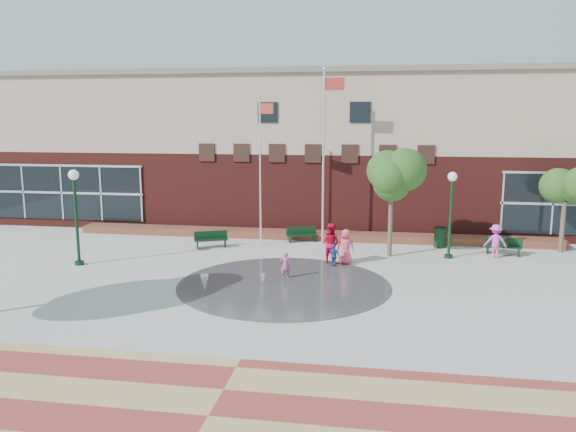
% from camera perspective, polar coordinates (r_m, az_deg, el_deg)
% --- Properties ---
extents(ground, '(120.00, 120.00, 0.00)m').
position_cam_1_polar(ground, '(19.49, -1.92, -9.59)').
color(ground, '#666056').
rests_on(ground, ground).
extents(plaza_concrete, '(46.00, 18.00, 0.01)m').
position_cam_1_polar(plaza_concrete, '(23.24, 0.00, -6.32)').
color(plaza_concrete, '#A8A8A0').
rests_on(plaza_concrete, ground).
extents(paver_band, '(46.00, 6.00, 0.01)m').
position_cam_1_polar(paver_band, '(13.29, -8.12, -19.52)').
color(paver_band, '#99372F').
rests_on(paver_band, ground).
extents(splash_pad, '(8.40, 8.40, 0.01)m').
position_cam_1_polar(splash_pad, '(22.29, -0.42, -7.03)').
color(splash_pad, '#383A3D').
rests_on(splash_pad, ground).
extents(library_building, '(44.40, 10.40, 9.20)m').
position_cam_1_polar(library_building, '(35.72, 3.51, 6.95)').
color(library_building, '#571C19').
rests_on(library_building, ground).
extents(flower_bed, '(26.00, 1.20, 0.40)m').
position_cam_1_polar(flower_bed, '(30.53, 2.30, -2.36)').
color(flower_bed, maroon).
rests_on(flower_bed, ground).
extents(flagpole_left, '(0.83, 0.41, 7.62)m').
position_cam_1_polar(flagpole_left, '(28.54, -2.78, 5.39)').
color(flagpole_left, silver).
rests_on(flagpole_left, ground).
extents(flagpole_right, '(1.11, 0.18, 8.99)m').
position_cam_1_polar(flagpole_right, '(28.73, 3.73, 6.97)').
color(flagpole_right, silver).
rests_on(flagpole_right, ground).
extents(lamp_left, '(0.45, 0.45, 4.28)m').
position_cam_1_polar(lamp_left, '(26.40, -20.77, 0.91)').
color(lamp_left, black).
rests_on(lamp_left, ground).
extents(lamp_right, '(0.43, 0.43, 4.07)m').
position_cam_1_polar(lamp_right, '(26.98, 16.23, 1.07)').
color(lamp_right, black).
rests_on(lamp_right, ground).
extents(bench_left, '(1.73, 1.10, 0.85)m').
position_cam_1_polar(bench_left, '(28.69, -7.80, -2.70)').
color(bench_left, black).
rests_on(bench_left, ground).
extents(bench_mid, '(1.66, 0.93, 0.81)m').
position_cam_1_polar(bench_mid, '(29.73, 1.41, -2.18)').
color(bench_mid, black).
rests_on(bench_mid, ground).
extents(bench_right, '(1.74, 0.97, 0.84)m').
position_cam_1_polar(bench_right, '(28.89, 21.01, -3.19)').
color(bench_right, black).
rests_on(bench_right, ground).
extents(trash_can, '(0.64, 0.64, 1.05)m').
position_cam_1_polar(trash_can, '(29.46, 15.19, -2.10)').
color(trash_can, black).
rests_on(trash_can, ground).
extents(tree_mid, '(3.00, 3.00, 5.06)m').
position_cam_1_polar(tree_mid, '(26.55, 10.50, 3.68)').
color(tree_mid, '#493B2F').
rests_on(tree_mid, ground).
extents(tree_small_right, '(2.39, 2.39, 4.09)m').
position_cam_1_polar(tree_small_right, '(30.13, 26.36, 2.20)').
color(tree_small_right, '#493B2F').
rests_on(tree_small_right, ground).
extents(water_jet_a, '(0.33, 0.33, 0.64)m').
position_cam_1_polar(water_jet_a, '(21.69, -8.45, -7.64)').
color(water_jet_a, white).
rests_on(water_jet_a, ground).
extents(water_jet_b, '(0.17, 0.17, 0.39)m').
position_cam_1_polar(water_jet_b, '(22.39, -2.56, -6.97)').
color(water_jet_b, white).
rests_on(water_jet_b, ground).
extents(child_splash, '(0.45, 0.33, 1.14)m').
position_cam_1_polar(child_splash, '(23.01, -0.27, -5.02)').
color(child_splash, '#C34F93').
rests_on(child_splash, ground).
extents(adult_red, '(1.11, 1.02, 1.86)m').
position_cam_1_polar(adult_red, '(25.35, 4.35, -2.80)').
color(adult_red, red).
rests_on(adult_red, ground).
extents(adult_pink, '(0.80, 0.54, 1.61)m').
position_cam_1_polar(adult_pink, '(25.31, 5.88, -3.14)').
color(adult_pink, '#EA4E67').
rests_on(adult_pink, ground).
extents(child_blue, '(0.65, 0.52, 1.04)m').
position_cam_1_polar(child_blue, '(24.84, 4.70, -4.05)').
color(child_blue, '#303DA1').
rests_on(child_blue, ground).
extents(person_bench, '(1.05, 0.62, 1.61)m').
position_cam_1_polar(person_bench, '(28.00, 20.32, -2.44)').
color(person_bench, '#E948BD').
rests_on(person_bench, ground).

